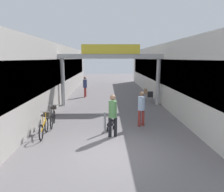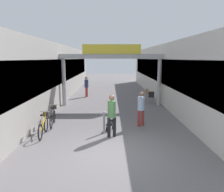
{
  "view_description": "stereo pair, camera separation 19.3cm",
  "coord_description": "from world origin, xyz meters",
  "px_view_note": "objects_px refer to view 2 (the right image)",
  "views": [
    {
      "loc": [
        -0.28,
        -7.28,
        3.3
      ],
      "look_at": [
        0.0,
        4.21,
        1.3
      ],
      "focal_mm": 35.0,
      "sensor_mm": 36.0,
      "label": 1
    },
    {
      "loc": [
        -0.09,
        -7.28,
        3.3
      ],
      "look_at": [
        0.0,
        4.21,
        1.3
      ],
      "focal_mm": 35.0,
      "sensor_mm": 36.0,
      "label": 2
    }
  ],
  "objects_px": {
    "pedestrian_with_dog": "(112,113)",
    "pedestrian_carrying_crate": "(86,85)",
    "pedestrian_companion": "(141,107)",
    "dog_on_leash": "(110,124)",
    "cafe_chair_black_nearer": "(151,96)",
    "bicycle_orange_nearest": "(44,125)",
    "cafe_chair_wood_farther": "(148,93)",
    "bicycle_black_second": "(53,116)",
    "bollard_post_metal": "(104,122)"
  },
  "relations": [
    {
      "from": "bicycle_orange_nearest",
      "to": "dog_on_leash",
      "type": "bearing_deg",
      "value": 12.81
    },
    {
      "from": "dog_on_leash",
      "to": "bicycle_black_second",
      "type": "xyz_separation_m",
      "value": [
        -2.86,
        0.8,
        0.15
      ]
    },
    {
      "from": "pedestrian_with_dog",
      "to": "pedestrian_carrying_crate",
      "type": "height_order",
      "value": "pedestrian_with_dog"
    },
    {
      "from": "dog_on_leash",
      "to": "cafe_chair_black_nearer",
      "type": "bearing_deg",
      "value": 63.53
    },
    {
      "from": "pedestrian_companion",
      "to": "cafe_chair_wood_farther",
      "type": "relative_size",
      "value": 1.92
    },
    {
      "from": "pedestrian_companion",
      "to": "cafe_chair_black_nearer",
      "type": "distance_m",
      "value": 5.72
    },
    {
      "from": "pedestrian_carrying_crate",
      "to": "cafe_chair_black_nearer",
      "type": "xyz_separation_m",
      "value": [
        5.07,
        -2.73,
        -0.47
      ]
    },
    {
      "from": "pedestrian_with_dog",
      "to": "cafe_chair_black_nearer",
      "type": "xyz_separation_m",
      "value": [
        2.97,
        6.99,
        -0.51
      ]
    },
    {
      "from": "bicycle_orange_nearest",
      "to": "bicycle_black_second",
      "type": "xyz_separation_m",
      "value": [
        0.02,
        1.45,
        0.0
      ]
    },
    {
      "from": "bicycle_orange_nearest",
      "to": "bollard_post_metal",
      "type": "relative_size",
      "value": 1.72
    },
    {
      "from": "bollard_post_metal",
      "to": "cafe_chair_wood_farther",
      "type": "relative_size",
      "value": 1.11
    },
    {
      "from": "pedestrian_with_dog",
      "to": "pedestrian_companion",
      "type": "distance_m",
      "value": 2.07
    },
    {
      "from": "bicycle_orange_nearest",
      "to": "bicycle_black_second",
      "type": "height_order",
      "value": "same"
    },
    {
      "from": "dog_on_leash",
      "to": "bicycle_black_second",
      "type": "height_order",
      "value": "bicycle_black_second"
    },
    {
      "from": "pedestrian_with_dog",
      "to": "bollard_post_metal",
      "type": "distance_m",
      "value": 0.77
    },
    {
      "from": "pedestrian_companion",
      "to": "bicycle_orange_nearest",
      "type": "bearing_deg",
      "value": -164.08
    },
    {
      "from": "bicycle_black_second",
      "to": "bollard_post_metal",
      "type": "relative_size",
      "value": 1.71
    },
    {
      "from": "pedestrian_carrying_crate",
      "to": "bicycle_black_second",
      "type": "height_order",
      "value": "pedestrian_carrying_crate"
    },
    {
      "from": "pedestrian_carrying_crate",
      "to": "bicycle_black_second",
      "type": "distance_m",
      "value": 8.08
    },
    {
      "from": "pedestrian_carrying_crate",
      "to": "bollard_post_metal",
      "type": "relative_size",
      "value": 1.79
    },
    {
      "from": "dog_on_leash",
      "to": "bollard_post_metal",
      "type": "relative_size",
      "value": 0.67
    },
    {
      "from": "cafe_chair_black_nearer",
      "to": "cafe_chair_wood_farther",
      "type": "height_order",
      "value": "same"
    },
    {
      "from": "cafe_chair_black_nearer",
      "to": "bicycle_orange_nearest",
      "type": "bearing_deg",
      "value": -131.22
    },
    {
      "from": "bicycle_orange_nearest",
      "to": "pedestrian_with_dog",
      "type": "bearing_deg",
      "value": -4.66
    },
    {
      "from": "bicycle_orange_nearest",
      "to": "cafe_chair_wood_farther",
      "type": "height_order",
      "value": "bicycle_orange_nearest"
    },
    {
      "from": "pedestrian_with_dog",
      "to": "bollard_post_metal",
      "type": "relative_size",
      "value": 1.84
    },
    {
      "from": "pedestrian_carrying_crate",
      "to": "bollard_post_metal",
      "type": "xyz_separation_m",
      "value": [
        1.77,
        -9.28,
        -0.51
      ]
    },
    {
      "from": "pedestrian_carrying_crate",
      "to": "bicycle_orange_nearest",
      "type": "xyz_separation_m",
      "value": [
        -0.84,
        -9.47,
        -0.58
      ]
    },
    {
      "from": "bicycle_black_second",
      "to": "cafe_chair_wood_farther",
      "type": "distance_m",
      "value": 8.89
    },
    {
      "from": "pedestrian_carrying_crate",
      "to": "cafe_chair_wood_farther",
      "type": "distance_m",
      "value": 5.28
    },
    {
      "from": "pedestrian_with_dog",
      "to": "pedestrian_carrying_crate",
      "type": "relative_size",
      "value": 1.03
    },
    {
      "from": "bicycle_black_second",
      "to": "cafe_chair_wood_farther",
      "type": "relative_size",
      "value": 1.89
    },
    {
      "from": "dog_on_leash",
      "to": "cafe_chair_wood_farther",
      "type": "distance_m",
      "value": 8.05
    },
    {
      "from": "bollard_post_metal",
      "to": "pedestrian_with_dog",
      "type": "bearing_deg",
      "value": -52.32
    },
    {
      "from": "pedestrian_companion",
      "to": "dog_on_leash",
      "type": "relative_size",
      "value": 2.59
    },
    {
      "from": "bicycle_orange_nearest",
      "to": "bollard_post_metal",
      "type": "distance_m",
      "value": 2.61
    },
    {
      "from": "dog_on_leash",
      "to": "bollard_post_metal",
      "type": "bearing_deg",
      "value": -120.33
    },
    {
      "from": "bicycle_orange_nearest",
      "to": "bollard_post_metal",
      "type": "xyz_separation_m",
      "value": [
        2.61,
        0.19,
        0.06
      ]
    },
    {
      "from": "dog_on_leash",
      "to": "bicycle_orange_nearest",
      "type": "height_order",
      "value": "bicycle_orange_nearest"
    },
    {
      "from": "pedestrian_with_dog",
      "to": "bicycle_black_second",
      "type": "bearing_deg",
      "value": 149.93
    },
    {
      "from": "pedestrian_carrying_crate",
      "to": "cafe_chair_black_nearer",
      "type": "distance_m",
      "value": 5.78
    },
    {
      "from": "pedestrian_carrying_crate",
      "to": "bicycle_orange_nearest",
      "type": "distance_m",
      "value": 9.53
    },
    {
      "from": "dog_on_leash",
      "to": "bicycle_black_second",
      "type": "relative_size",
      "value": 0.39
    },
    {
      "from": "cafe_chair_wood_farther",
      "to": "pedestrian_companion",
      "type": "bearing_deg",
      "value": -102.55
    },
    {
      "from": "pedestrian_companion",
      "to": "cafe_chair_black_nearer",
      "type": "bearing_deg",
      "value": 74.47
    },
    {
      "from": "dog_on_leash",
      "to": "cafe_chair_wood_farther",
      "type": "height_order",
      "value": "cafe_chair_wood_farther"
    },
    {
      "from": "bicycle_black_second",
      "to": "bollard_post_metal",
      "type": "distance_m",
      "value": 2.88
    },
    {
      "from": "pedestrian_carrying_crate",
      "to": "bollard_post_metal",
      "type": "height_order",
      "value": "pedestrian_carrying_crate"
    },
    {
      "from": "pedestrian_companion",
      "to": "bicycle_black_second",
      "type": "height_order",
      "value": "pedestrian_companion"
    },
    {
      "from": "pedestrian_companion",
      "to": "cafe_chair_black_nearer",
      "type": "height_order",
      "value": "pedestrian_companion"
    }
  ]
}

